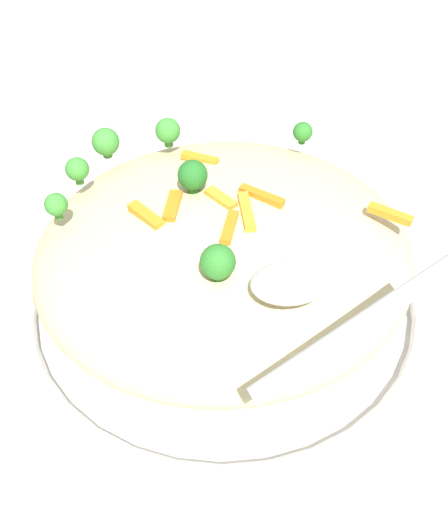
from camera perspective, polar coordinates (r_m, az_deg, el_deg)
ground_plane at (r=0.57m, az=0.00°, el=-5.41°), size 2.40×2.40×0.00m
serving_bowl at (r=0.55m, az=0.00°, el=-3.95°), size 0.36×0.36×0.04m
pasta_mound at (r=0.51m, az=0.00°, el=0.32°), size 0.31×0.29×0.09m
carrot_piece_0 at (r=0.46m, az=0.80°, el=2.73°), size 0.02×0.04×0.01m
carrot_piece_1 at (r=0.54m, az=-2.26°, el=9.06°), size 0.03×0.02×0.01m
carrot_piece_2 at (r=0.49m, az=3.52°, el=5.56°), size 0.03×0.03×0.01m
carrot_piece_3 at (r=0.48m, az=2.10°, el=4.10°), size 0.01×0.04×0.01m
carrot_piece_4 at (r=0.48m, az=-7.26°, el=3.74°), size 0.03×0.04×0.01m
carrot_piece_5 at (r=0.50m, az=15.17°, el=3.79°), size 0.03×0.03×0.01m
carrot_piece_6 at (r=0.49m, az=-4.80°, el=4.66°), size 0.02×0.04×0.01m
carrot_piece_7 at (r=0.49m, az=0.26°, el=5.35°), size 0.02×0.03×0.01m
broccoli_floret_0 at (r=0.55m, az=-10.94°, el=10.35°), size 0.02×0.02×0.03m
broccoli_floret_1 at (r=0.56m, az=-5.24°, el=11.48°), size 0.02×0.02×0.03m
broccoli_floret_2 at (r=0.53m, az=-13.47°, el=7.82°), size 0.02×0.02×0.02m
broccoli_floret_3 at (r=0.57m, az=7.32°, el=11.34°), size 0.02×0.02×0.02m
broccoli_floret_4 at (r=0.42m, az=-0.58°, el=-0.58°), size 0.03×0.03×0.03m
broccoli_floret_5 at (r=0.49m, az=-15.33°, el=4.60°), size 0.02×0.02×0.02m
broccoli_floret_6 at (r=0.49m, az=-2.93°, el=7.49°), size 0.02×0.02×0.03m
serving_spoon at (r=0.40m, az=7.96°, el=-3.73°), size 0.14×0.11×0.06m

